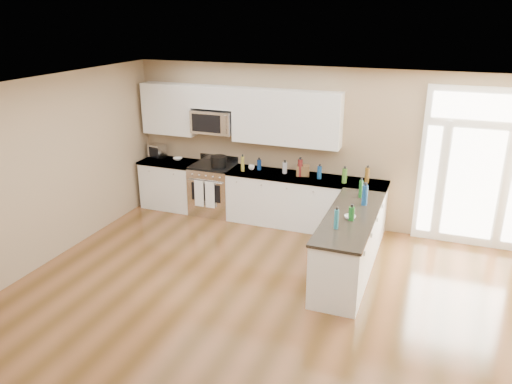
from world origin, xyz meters
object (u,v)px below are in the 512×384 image
Objects in this scene: kitchen_range at (213,189)px; toaster_oven at (157,151)px; stockpot at (219,161)px; peninsula_cabinet at (349,247)px.

toaster_oven is (-1.27, 0.14, 0.59)m from kitchen_range.
stockpot is at bearing -20.94° from kitchen_range.
kitchen_range is at bearing 153.21° from peninsula_cabinet.
kitchen_range is at bearing 159.06° from stockpot.
stockpot is at bearing 7.13° from toaster_oven.
toaster_oven is at bearing 172.13° from stockpot.
stockpot is (0.15, -0.06, 0.58)m from kitchen_range.
kitchen_range reaches higher than peninsula_cabinet.
peninsula_cabinet is 3.21m from kitchen_range.
toaster_oven reaches higher than peninsula_cabinet.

